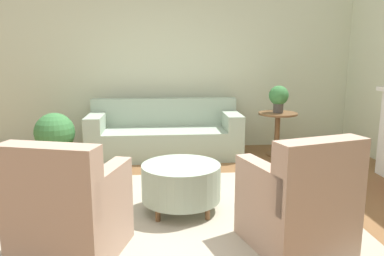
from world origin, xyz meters
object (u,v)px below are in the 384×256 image
at_px(armchair_left, 69,212).
at_px(ottoman_table, 181,182).
at_px(side_table, 277,126).
at_px(potted_plant_on_side_table, 279,97).
at_px(armchair_right, 299,205).
at_px(potted_plant_floor, 55,135).
at_px(couch, 165,136).

xyz_separation_m(armchair_left, ottoman_table, (0.90, 0.81, -0.07)).
height_order(armchair_left, ottoman_table, armchair_left).
distance_m(side_table, potted_plant_on_side_table, 0.45).
distance_m(ottoman_table, side_table, 2.55).
relative_size(armchair_right, side_table, 1.39).
distance_m(ottoman_table, potted_plant_floor, 2.47).
relative_size(armchair_left, potted_plant_on_side_table, 2.27).
xyz_separation_m(armchair_left, armchair_right, (1.79, 0.00, 0.00)).
xyz_separation_m(couch, armchair_right, (1.03, -2.94, 0.06)).
bearing_deg(ottoman_table, armchair_left, -137.91).
bearing_deg(side_table, armchair_right, -104.03).
xyz_separation_m(side_table, potted_plant_on_side_table, (0.00, 0.00, 0.45)).
relative_size(couch, armchair_right, 2.44).
xyz_separation_m(armchair_right, potted_plant_floor, (-2.59, 2.60, 0.05)).
relative_size(side_table, potted_plant_floor, 0.91).
bearing_deg(side_table, potted_plant_on_side_table, 0.00).
distance_m(couch, side_table, 1.74).
relative_size(armchair_left, potted_plant_floor, 1.27).
bearing_deg(armchair_right, potted_plant_floor, 134.84).
relative_size(couch, ottoman_table, 2.93).
bearing_deg(ottoman_table, armchair_right, -42.21).
height_order(couch, armchair_right, armchair_right).
relative_size(ottoman_table, potted_plant_on_side_table, 1.89).
xyz_separation_m(couch, potted_plant_floor, (-1.56, -0.34, 0.10)).
height_order(potted_plant_on_side_table, potted_plant_floor, potted_plant_on_side_table).
relative_size(armchair_right, ottoman_table, 1.20).
bearing_deg(potted_plant_floor, ottoman_table, -46.60).
bearing_deg(ottoman_table, potted_plant_floor, 133.40).
bearing_deg(armchair_left, ottoman_table, 42.09).
height_order(side_table, potted_plant_floor, potted_plant_floor).
distance_m(armchair_right, potted_plant_on_side_table, 2.94).
height_order(armchair_right, side_table, armchair_right).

